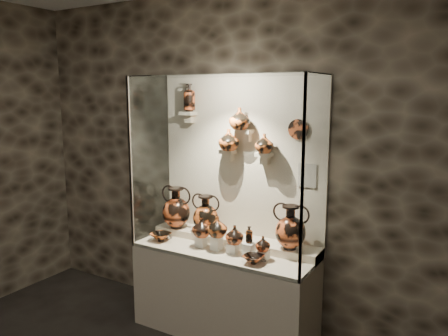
{
  "coord_description": "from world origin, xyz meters",
  "views": [
    {
      "loc": [
        1.93,
        -1.13,
        2.25
      ],
      "look_at": [
        -0.05,
        2.27,
        1.57
      ],
      "focal_mm": 35.0,
      "sensor_mm": 36.0,
      "label": 1
    }
  ],
  "objects_px": {
    "amphora_left": "(176,208)",
    "amphora_right": "(290,227)",
    "jug_b": "(217,227)",
    "amphora_mid": "(206,214)",
    "jug_e": "(263,244)",
    "kylix_left": "(161,236)",
    "lekythos_small": "(249,233)",
    "jug_a": "(202,227)",
    "kylix_right": "(254,259)",
    "ovoid_vase_a": "(229,140)",
    "lekythos_tall": "(189,96)",
    "jug_c": "(235,235)",
    "ovoid_vase_c": "(264,143)",
    "ovoid_vase_b": "(240,119)"
  },
  "relations": [
    {
      "from": "lekythos_small",
      "to": "lekythos_tall",
      "type": "xyz_separation_m",
      "value": [
        -0.8,
        0.26,
        1.19
      ]
    },
    {
      "from": "jug_b",
      "to": "amphora_left",
      "type": "bearing_deg",
      "value": 172.4
    },
    {
      "from": "ovoid_vase_b",
      "to": "amphora_right",
      "type": "bearing_deg",
      "value": -29.79
    },
    {
      "from": "amphora_left",
      "to": "lekythos_small",
      "type": "bearing_deg",
      "value": 9.77
    },
    {
      "from": "jug_c",
      "to": "ovoid_vase_a",
      "type": "relative_size",
      "value": 0.84
    },
    {
      "from": "jug_c",
      "to": "lekythos_tall",
      "type": "height_order",
      "value": "lekythos_tall"
    },
    {
      "from": "amphora_left",
      "to": "kylix_right",
      "type": "xyz_separation_m",
      "value": [
        1.02,
        -0.3,
        -0.23
      ]
    },
    {
      "from": "ovoid_vase_c",
      "to": "jug_a",
      "type": "bearing_deg",
      "value": -133.09
    },
    {
      "from": "jug_a",
      "to": "kylix_right",
      "type": "height_order",
      "value": "jug_a"
    },
    {
      "from": "jug_a",
      "to": "jug_c",
      "type": "relative_size",
      "value": 1.09
    },
    {
      "from": "amphora_right",
      "to": "kylix_right",
      "type": "distance_m",
      "value": 0.43
    },
    {
      "from": "lekythos_tall",
      "to": "ovoid_vase_b",
      "type": "bearing_deg",
      "value": -7.37
    },
    {
      "from": "amphora_right",
      "to": "lekythos_small",
      "type": "distance_m",
      "value": 0.36
    },
    {
      "from": "jug_b",
      "to": "lekythos_tall",
      "type": "height_order",
      "value": "lekythos_tall"
    },
    {
      "from": "amphora_mid",
      "to": "lekythos_small",
      "type": "distance_m",
      "value": 0.59
    },
    {
      "from": "jug_b",
      "to": "amphora_right",
      "type": "bearing_deg",
      "value": 27.4
    },
    {
      "from": "amphora_right",
      "to": "ovoid_vase_a",
      "type": "height_order",
      "value": "ovoid_vase_a"
    },
    {
      "from": "amphora_mid",
      "to": "jug_e",
      "type": "xyz_separation_m",
      "value": [
        0.71,
        -0.2,
        -0.11
      ]
    },
    {
      "from": "amphora_right",
      "to": "jug_b",
      "type": "bearing_deg",
      "value": -154.62
    },
    {
      "from": "jug_a",
      "to": "ovoid_vase_b",
      "type": "relative_size",
      "value": 0.93
    },
    {
      "from": "jug_c",
      "to": "lekythos_small",
      "type": "xyz_separation_m",
      "value": [
        0.14,
        0.02,
        0.03
      ]
    },
    {
      "from": "jug_c",
      "to": "ovoid_vase_a",
      "type": "height_order",
      "value": "ovoid_vase_a"
    },
    {
      "from": "amphora_mid",
      "to": "jug_c",
      "type": "bearing_deg",
      "value": -4.71
    },
    {
      "from": "jug_c",
      "to": "ovoid_vase_a",
      "type": "bearing_deg",
      "value": 126.93
    },
    {
      "from": "jug_b",
      "to": "ovoid_vase_c",
      "type": "relative_size",
      "value": 1.1
    },
    {
      "from": "amphora_mid",
      "to": "amphora_right",
      "type": "distance_m",
      "value": 0.88
    },
    {
      "from": "lekythos_small",
      "to": "kylix_left",
      "type": "height_order",
      "value": "lekythos_small"
    },
    {
      "from": "amphora_left",
      "to": "amphora_right",
      "type": "distance_m",
      "value": 1.22
    },
    {
      "from": "lekythos_small",
      "to": "ovoid_vase_a",
      "type": "xyz_separation_m",
      "value": [
        -0.34,
        0.23,
        0.78
      ]
    },
    {
      "from": "lekythos_small",
      "to": "kylix_left",
      "type": "xyz_separation_m",
      "value": [
        -0.92,
        -0.09,
        -0.16
      ]
    },
    {
      "from": "ovoid_vase_a",
      "to": "ovoid_vase_b",
      "type": "relative_size",
      "value": 1.01
    },
    {
      "from": "amphora_left",
      "to": "amphora_right",
      "type": "height_order",
      "value": "amphora_left"
    },
    {
      "from": "jug_b",
      "to": "kylix_left",
      "type": "xyz_separation_m",
      "value": [
        -0.61,
        -0.06,
        -0.18
      ]
    },
    {
      "from": "jug_c",
      "to": "amphora_mid",
      "type": "bearing_deg",
      "value": 153.18
    },
    {
      "from": "jug_a",
      "to": "jug_b",
      "type": "height_order",
      "value": "jug_b"
    },
    {
      "from": "ovoid_vase_a",
      "to": "lekythos_tall",
      "type": "bearing_deg",
      "value": 170.72
    },
    {
      "from": "jug_e",
      "to": "kylix_left",
      "type": "xyz_separation_m",
      "value": [
        -1.06,
        -0.06,
        -0.1
      ]
    },
    {
      "from": "amphora_left",
      "to": "ovoid_vase_a",
      "type": "relative_size",
      "value": 2.07
    },
    {
      "from": "amphora_mid",
      "to": "ovoid_vase_a",
      "type": "height_order",
      "value": "ovoid_vase_a"
    },
    {
      "from": "amphora_left",
      "to": "kylix_left",
      "type": "relative_size",
      "value": 1.72
    },
    {
      "from": "kylix_left",
      "to": "lekythos_tall",
      "type": "distance_m",
      "value": 1.39
    },
    {
      "from": "jug_a",
      "to": "kylix_right",
      "type": "distance_m",
      "value": 0.62
    },
    {
      "from": "kylix_right",
      "to": "lekythos_tall",
      "type": "relative_size",
      "value": 0.74
    },
    {
      "from": "amphora_left",
      "to": "amphora_mid",
      "type": "relative_size",
      "value": 1.12
    },
    {
      "from": "amphora_right",
      "to": "ovoid_vase_b",
      "type": "xyz_separation_m",
      "value": [
        -0.54,
        0.06,
        0.92
      ]
    },
    {
      "from": "amphora_mid",
      "to": "jug_b",
      "type": "xyz_separation_m",
      "value": [
        0.26,
        -0.21,
        -0.03
      ]
    },
    {
      "from": "jug_e",
      "to": "ovoid_vase_b",
      "type": "height_order",
      "value": "ovoid_vase_b"
    },
    {
      "from": "jug_b",
      "to": "lekythos_tall",
      "type": "distance_m",
      "value": 1.29
    },
    {
      "from": "amphora_left",
      "to": "jug_b",
      "type": "height_order",
      "value": "amphora_left"
    },
    {
      "from": "jug_e",
      "to": "lekythos_small",
      "type": "distance_m",
      "value": 0.16
    }
  ]
}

